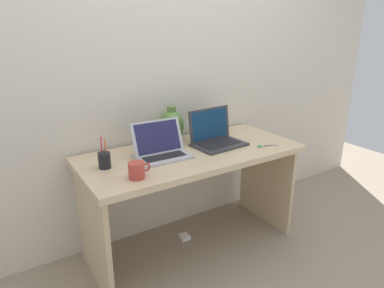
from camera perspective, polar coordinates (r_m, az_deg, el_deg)
The scene contains 10 objects.
ground_plane at distance 2.61m, azimuth -0.00°, elevation -16.28°, with size 6.00×6.00×0.00m, color gray.
back_wall at distance 2.47m, azimuth -4.67°, elevation 11.80°, with size 4.40×0.04×2.40m, color beige.
desk at distance 2.33m, azimuth -0.00°, elevation -4.78°, with size 1.46×0.65×0.72m.
laptop_left at distance 2.17m, azimuth -5.22°, elevation -0.56°, with size 0.34×0.24×0.22m.
laptop_right at distance 2.40m, azimuth 3.76°, elevation 1.47°, with size 0.36×0.27×0.24m.
green_vase at distance 2.45m, azimuth -3.34°, elevation 3.10°, with size 0.17×0.17×0.25m.
coffee_mug at distance 1.89m, azimuth -9.07°, elevation -4.28°, with size 0.13×0.09×0.09m.
pen_cup at distance 2.05m, azimuth -14.23°, elevation -2.53°, with size 0.07×0.07×0.19m.
scissors at distance 2.40m, azimuth 11.74°, elevation -0.33°, with size 0.14×0.07×0.01m.
power_brick at distance 2.66m, azimuth -1.24°, elevation -15.07°, with size 0.07×0.07×0.03m, color white.
Camera 1 is at (-1.14, -1.80, 1.51)m, focal length 32.37 mm.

